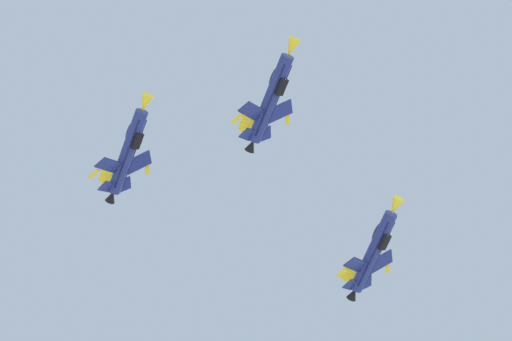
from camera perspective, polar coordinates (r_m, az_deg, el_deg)
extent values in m
cylinder|color=navy|center=(135.35, 0.77, 3.82)|extent=(5.09, 11.98, 1.70)
cube|color=#141947|center=(135.07, 0.90, 3.73)|extent=(4.18, 10.03, 1.28)
cone|color=yellow|center=(133.30, 1.88, 6.53)|extent=(2.19, 2.75, 1.56)
cone|color=black|center=(137.59, -0.24, 1.34)|extent=(1.76, 1.92, 1.36)
ellipsoid|color=#192333|center=(134.94, 1.00, 4.94)|extent=(2.41, 3.51, 1.55)
cube|color=black|center=(134.21, 1.33, 4.47)|extent=(1.95, 2.50, 1.36)
cube|color=navy|center=(137.77, 1.27, 3.16)|extent=(3.62, 3.61, 3.01)
cube|color=yellow|center=(139.69, 1.68, 2.75)|extent=(1.53, 1.54, 0.56)
cube|color=navy|center=(133.93, -0.22, 3.17)|extent=(3.52, 2.49, 3.01)
cube|color=yellow|center=(132.79, -1.02, 2.76)|extent=(0.87, 1.68, 0.56)
cube|color=navy|center=(138.13, 0.44, 1.95)|extent=(2.41, 2.40, 1.62)
cube|color=navy|center=(135.91, -0.43, 1.94)|extent=(1.87, 1.85, 1.62)
cube|color=yellow|center=(137.99, -0.43, 2.42)|extent=(2.59, 3.04, 2.04)
cylinder|color=navy|center=(142.71, 6.23, -4.31)|extent=(5.09, 11.98, 1.70)
cube|color=#141947|center=(142.48, 6.35, -4.42)|extent=(4.21, 10.04, 1.25)
cone|color=yellow|center=(140.03, 7.38, -1.88)|extent=(2.19, 2.75, 1.56)
cone|color=black|center=(145.51, 5.18, -6.52)|extent=(1.76, 1.92, 1.36)
ellipsoid|color=#192333|center=(142.00, 6.47, -3.29)|extent=(2.41, 3.51, 1.55)
cube|color=black|center=(141.47, 6.79, -3.77)|extent=(1.96, 2.51, 1.35)
cube|color=navy|center=(145.38, 6.63, -4.82)|extent=(3.69, 3.68, 2.89)
cube|color=yellow|center=(147.46, 6.97, -5.11)|extent=(1.54, 1.54, 0.55)
cube|color=navy|center=(141.35, 5.31, -4.99)|extent=(3.62, 2.51, 2.89)
cube|color=yellow|center=(140.23, 4.58, -5.43)|extent=(0.88, 1.68, 0.55)
cube|color=navy|center=(145.97, 5.82, -5.93)|extent=(2.45, 2.44, 1.56)
cube|color=navy|center=(143.64, 5.04, -6.04)|extent=(1.92, 1.85, 1.56)
cube|color=yellow|center=(145.57, 5.00, -5.49)|extent=(2.52, 3.02, 2.10)
cylinder|color=navy|center=(140.05, -6.82, 0.98)|extent=(5.09, 11.98, 1.70)
cube|color=#141947|center=(139.77, -6.70, 0.88)|extent=(4.13, 10.02, 1.33)
cone|color=yellow|center=(137.37, -5.90, 3.56)|extent=(2.19, 2.75, 1.56)
cone|color=black|center=(142.87, -7.65, -1.36)|extent=(1.76, 1.92, 1.36)
ellipsoid|color=#192333|center=(139.42, -6.65, 2.05)|extent=(2.41, 3.51, 1.55)
cube|color=black|center=(138.72, -6.34, 1.58)|extent=(1.94, 2.50, 1.38)
cube|color=navy|center=(142.49, -6.25, 0.43)|extent=(3.47, 3.47, 3.21)
cube|color=yellow|center=(144.40, -5.79, 0.10)|extent=(1.52, 1.53, 0.57)
cube|color=navy|center=(138.92, -7.80, 0.29)|extent=(3.32, 2.45, 3.21)
cube|color=yellow|center=(137.98, -8.58, -0.17)|extent=(0.86, 1.67, 0.57)
cube|color=navy|center=(143.19, -7.01, -0.75)|extent=(2.32, 2.34, 1.72)
cube|color=navy|center=(141.13, -7.91, -0.85)|extent=(1.76, 1.84, 1.72)
cube|color=yellow|center=(143.12, -7.86, -0.32)|extent=(2.70, 3.08, 1.92)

